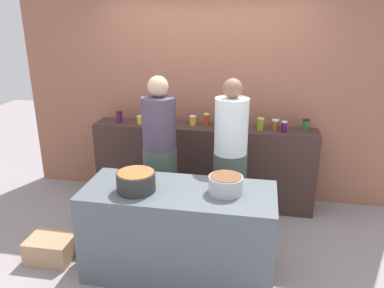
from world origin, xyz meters
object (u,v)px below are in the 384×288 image
(preserve_jar_11, at_px, (306,125))
(preserve_jar_1, at_px, (140,120))
(preserve_jar_0, at_px, (119,117))
(preserve_jar_8, at_px, (260,124))
(cook_with_tongs, at_px, (160,161))
(preserve_jar_5, at_px, (207,119))
(preserve_jar_4, at_px, (193,120))
(preserve_jar_2, at_px, (154,119))
(cook_in_cap, at_px, (230,167))
(preserve_jar_6, at_px, (218,123))
(bread_crate, at_px, (51,248))
(preserve_jar_9, at_px, (275,125))
(preserve_jar_3, at_px, (170,119))
(cooking_pot_left, at_px, (136,181))
(preserve_jar_10, at_px, (284,127))
(cooking_pot_center, at_px, (226,184))
(preserve_jar_7, at_px, (237,123))

(preserve_jar_11, bearing_deg, preserve_jar_1, -177.11)
(preserve_jar_0, relative_size, preserve_jar_8, 0.95)
(preserve_jar_1, relative_size, cook_with_tongs, 0.06)
(preserve_jar_5, bearing_deg, preserve_jar_4, -175.00)
(preserve_jar_2, relative_size, cook_in_cap, 0.09)
(preserve_jar_6, relative_size, bread_crate, 0.34)
(preserve_jar_0, relative_size, cook_with_tongs, 0.08)
(preserve_jar_8, relative_size, preserve_jar_9, 1.19)
(preserve_jar_2, xyz_separation_m, preserve_jar_3, (0.18, 0.09, -0.02))
(preserve_jar_2, xyz_separation_m, preserve_jar_8, (1.27, 0.03, -0.00))
(preserve_jar_0, xyz_separation_m, cook_with_tongs, (0.67, -0.58, -0.31))
(preserve_jar_4, bearing_deg, preserve_jar_1, -172.26)
(cooking_pot_left, bearing_deg, preserve_jar_9, 51.24)
(preserve_jar_6, bearing_deg, preserve_jar_2, -179.69)
(cook_in_cap, bearing_deg, preserve_jar_8, 64.61)
(preserve_jar_10, bearing_deg, preserve_jar_0, 179.30)
(preserve_jar_5, relative_size, preserve_jar_11, 1.10)
(preserve_jar_4, distance_m, preserve_jar_8, 0.82)
(preserve_jar_0, xyz_separation_m, preserve_jar_2, (0.45, -0.04, 0.00))
(preserve_jar_3, height_order, preserve_jar_5, preserve_jar_5)
(cooking_pot_center, distance_m, cook_in_cap, 0.75)
(preserve_jar_2, distance_m, cook_in_cap, 1.18)
(preserve_jar_11, distance_m, bread_crate, 3.05)
(preserve_jar_10, bearing_deg, cooking_pot_center, -111.81)
(preserve_jar_5, distance_m, cooking_pot_left, 1.60)
(preserve_jar_5, xyz_separation_m, cooking_pot_center, (0.38, -1.44, -0.16))
(preserve_jar_10, xyz_separation_m, preserve_jar_11, (0.25, 0.11, 0.00))
(preserve_jar_6, distance_m, preserve_jar_7, 0.22)
(preserve_jar_6, xyz_separation_m, bread_crate, (-1.47, -1.39, -0.97))
(preserve_jar_8, xyz_separation_m, cooking_pot_left, (-1.03, -1.45, -0.15))
(cook_with_tongs, bearing_deg, preserve_jar_5, 58.02)
(preserve_jar_3, bearing_deg, cooking_pot_center, -59.34)
(preserve_jar_1, height_order, preserve_jar_11, preserve_jar_11)
(cook_in_cap, bearing_deg, preserve_jar_1, 152.55)
(preserve_jar_0, distance_m, cook_in_cap, 1.59)
(preserve_jar_4, height_order, preserve_jar_11, preserve_jar_11)
(preserve_jar_3, height_order, preserve_jar_8, preserve_jar_8)
(preserve_jar_0, distance_m, preserve_jar_7, 1.45)
(preserve_jar_1, xyz_separation_m, preserve_jar_2, (0.18, -0.02, 0.02))
(cook_with_tongs, xyz_separation_m, bread_crate, (-0.90, -0.85, -0.66))
(cook_with_tongs, bearing_deg, preserve_jar_8, 28.23)
(preserve_jar_2, height_order, preserve_jar_9, preserve_jar_2)
(preserve_jar_4, distance_m, preserve_jar_11, 1.33)
(preserve_jar_2, bearing_deg, cooking_pot_left, -80.30)
(preserve_jar_10, bearing_deg, preserve_jar_4, 174.93)
(preserve_jar_2, bearing_deg, preserve_jar_9, 3.17)
(preserve_jar_3, distance_m, preserve_jar_5, 0.45)
(preserve_jar_9, relative_size, preserve_jar_10, 0.97)
(preserve_jar_1, height_order, preserve_jar_3, preserve_jar_3)
(preserve_jar_9, distance_m, cook_in_cap, 0.86)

